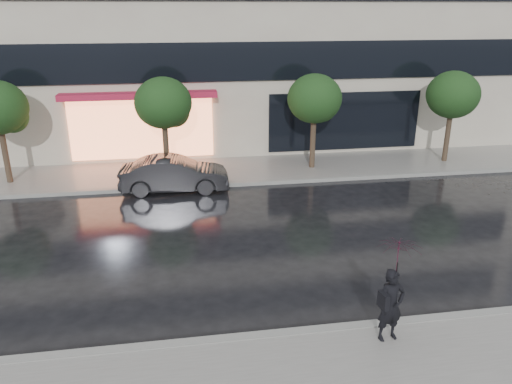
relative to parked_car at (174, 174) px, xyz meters
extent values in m
plane|color=black|center=(2.72, -8.30, -0.65)|extent=(120.00, 120.00, 0.00)
cube|color=slate|center=(2.72, 1.95, -0.59)|extent=(60.00, 3.50, 0.12)
cube|color=gray|center=(2.72, -9.30, -0.58)|extent=(60.00, 0.25, 0.14)
cube|color=gray|center=(2.72, 0.20, -0.58)|extent=(60.00, 0.25, 0.14)
cube|color=black|center=(2.72, 3.64, 3.65)|extent=(28.00, 0.12, 1.60)
cube|color=#FF8C59|center=(-1.28, 3.62, 0.95)|extent=(6.00, 0.10, 2.60)
cube|color=#A71939|center=(-1.28, 3.29, 2.40)|extent=(6.40, 0.70, 0.25)
cube|color=black|center=(7.72, 3.64, 0.95)|extent=(7.00, 0.10, 2.60)
cylinder|color=#33261C|center=(-6.28, 1.70, 0.45)|extent=(0.22, 0.22, 2.20)
sphere|color=#133213|center=(-5.88, 1.90, 1.95)|extent=(1.20, 1.20, 1.20)
cylinder|color=#33261C|center=(-0.28, 1.70, 0.45)|extent=(0.22, 0.22, 2.20)
ellipsoid|color=#133213|center=(-0.28, 1.70, 2.35)|extent=(2.20, 2.20, 1.98)
sphere|color=#133213|center=(0.12, 1.90, 1.95)|extent=(1.20, 1.20, 1.20)
cylinder|color=#33261C|center=(5.72, 1.70, 0.45)|extent=(0.22, 0.22, 2.20)
ellipsoid|color=#133213|center=(5.72, 1.70, 2.35)|extent=(2.20, 2.20, 1.98)
sphere|color=#133213|center=(6.12, 1.90, 1.95)|extent=(1.20, 1.20, 1.20)
cylinder|color=#33261C|center=(11.72, 1.70, 0.45)|extent=(0.22, 0.22, 2.20)
ellipsoid|color=#133213|center=(11.72, 1.70, 2.35)|extent=(2.20, 2.20, 1.98)
sphere|color=#133213|center=(12.12, 1.90, 1.95)|extent=(1.20, 1.20, 1.20)
imported|color=black|center=(0.00, 0.00, 0.00)|extent=(4.02, 1.58, 1.30)
imported|color=black|center=(4.19, -9.80, 0.24)|extent=(0.62, 0.46, 1.55)
imported|color=#3E0B1F|center=(4.24, -9.79, 1.26)|extent=(1.01, 1.02, 0.79)
cylinder|color=black|center=(4.24, -9.79, 0.81)|extent=(0.02, 0.02, 0.77)
cube|color=black|center=(3.98, -9.89, 0.43)|extent=(0.15, 0.30, 0.33)
camera|label=1|loc=(0.20, -17.75, 5.79)|focal=35.00mm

